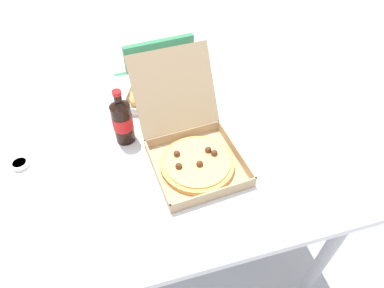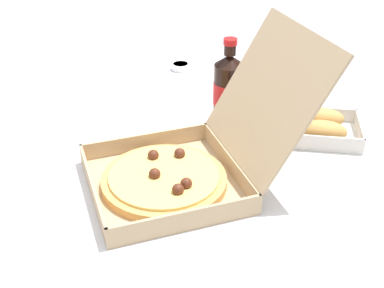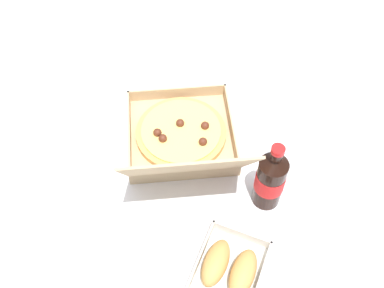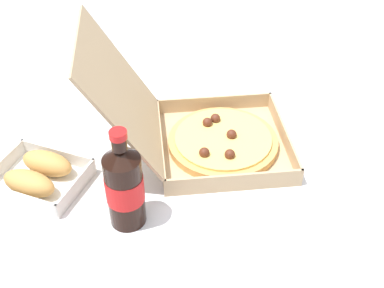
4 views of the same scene
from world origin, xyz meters
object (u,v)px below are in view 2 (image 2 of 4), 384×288
at_px(bread_side_box, 320,126).
at_px(cola_bottle, 228,90).
at_px(paper_menu, 113,89).
at_px(dipping_sauce_cup, 181,66).
at_px(pizza_box_open, 183,165).

xyz_separation_m(bread_side_box, cola_bottle, (-0.11, -0.20, 0.07)).
height_order(bread_side_box, paper_menu, bread_side_box).
xyz_separation_m(paper_menu, dipping_sauce_cup, (-0.10, 0.22, 0.01)).
bearing_deg(pizza_box_open, bread_side_box, 107.13).
relative_size(bread_side_box, paper_menu, 1.11).
height_order(pizza_box_open, dipping_sauce_cup, pizza_box_open).
height_order(pizza_box_open, cola_bottle, pizza_box_open).
bearing_deg(cola_bottle, paper_menu, -137.19).
bearing_deg(paper_menu, cola_bottle, 40.47).
height_order(cola_bottle, dipping_sauce_cup, cola_bottle).
bearing_deg(dipping_sauce_cup, cola_bottle, 5.40).
relative_size(pizza_box_open, cola_bottle, 2.11).
relative_size(pizza_box_open, paper_menu, 2.25).
bearing_deg(pizza_box_open, paper_menu, -169.42).
distance_m(cola_bottle, paper_menu, 0.39).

